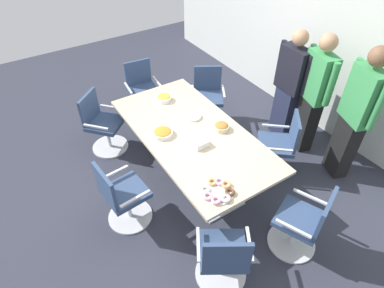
# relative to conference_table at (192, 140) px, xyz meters

# --- Properties ---
(ground_plane) EXTENTS (10.00, 10.00, 0.01)m
(ground_plane) POSITION_rel_conference_table_xyz_m (0.00, 0.00, -0.63)
(ground_plane) COLOR #2D303D
(back_wall) EXTENTS (8.00, 0.10, 2.80)m
(back_wall) POSITION_rel_conference_table_xyz_m (0.00, 2.40, 0.77)
(back_wall) COLOR silver
(back_wall) RESTS_ON ground
(conference_table) EXTENTS (2.40, 1.20, 0.75)m
(conference_table) POSITION_rel_conference_table_xyz_m (0.00, 0.00, 0.00)
(conference_table) COLOR #CCB793
(conference_table) RESTS_ON ground
(office_chair_0) EXTENTS (0.74, 0.74, 0.91)m
(office_chair_0) POSITION_rel_conference_table_xyz_m (-0.94, 0.91, -0.22)
(office_chair_0) COLOR silver
(office_chair_0) RESTS_ON ground
(office_chair_1) EXTENTS (0.60, 0.60, 0.91)m
(office_chair_1) POSITION_rel_conference_table_xyz_m (-1.70, 0.11, -0.22)
(office_chair_1) COLOR silver
(office_chair_1) RESTS_ON ground
(office_chair_2) EXTENTS (0.76, 0.76, 0.91)m
(office_chair_2) POSITION_rel_conference_table_xyz_m (-1.19, -0.79, -0.22)
(office_chair_2) COLOR silver
(office_chair_2) RESTS_ON ground
(office_chair_3) EXTENTS (0.59, 0.59, 0.91)m
(office_chair_3) POSITION_rel_conference_table_xyz_m (0.21, -1.10, -0.22)
(office_chair_3) COLOR silver
(office_chair_3) RESTS_ON ground
(office_chair_4) EXTENTS (0.74, 0.74, 0.91)m
(office_chair_4) POSITION_rel_conference_table_xyz_m (1.46, -0.57, -0.22)
(office_chair_4) COLOR silver
(office_chair_4) RESTS_ON ground
(office_chair_5) EXTENTS (0.71, 0.71, 0.91)m
(office_chair_5) POSITION_rel_conference_table_xyz_m (1.60, 0.38, -0.22)
(office_chair_5) COLOR silver
(office_chair_5) RESTS_ON ground
(office_chair_6) EXTENTS (0.76, 0.76, 0.91)m
(office_chair_6) POSITION_rel_conference_table_xyz_m (0.56, 1.04, -0.22)
(office_chair_6) COLOR silver
(office_chair_6) RESTS_ON ground
(person_standing_0) EXTENTS (0.61, 0.24, 1.70)m
(person_standing_0) POSITION_rel_conference_table_xyz_m (-0.01, 1.70, 0.26)
(person_standing_0) COLOR #232842
(person_standing_0) RESTS_ON ground
(person_standing_1) EXTENTS (0.61, 0.34, 1.77)m
(person_standing_1) POSITION_rel_conference_table_xyz_m (0.38, 1.74, 0.30)
(person_standing_1) COLOR black
(person_standing_1) RESTS_ON ground
(person_standing_2) EXTENTS (0.60, 0.36, 1.86)m
(person_standing_2) POSITION_rel_conference_table_xyz_m (1.04, 1.74, 0.36)
(person_standing_2) COLOR black
(person_standing_2) RESTS_ON ground
(snack_bowl_chips_orange) EXTENTS (0.25, 0.25, 0.08)m
(snack_bowl_chips_orange) POSITION_rel_conference_table_xyz_m (-0.15, -0.34, 0.16)
(snack_bowl_chips_orange) COLOR white
(snack_bowl_chips_orange) RESTS_ON conference_table
(snack_bowl_chips_yellow) EXTENTS (0.21, 0.21, 0.10)m
(snack_bowl_chips_yellow) POSITION_rel_conference_table_xyz_m (-0.82, 0.05, 0.17)
(snack_bowl_chips_yellow) COLOR white
(snack_bowl_chips_yellow) RESTS_ON conference_table
(snack_bowl_pretzels) EXTENTS (0.19, 0.19, 0.10)m
(snack_bowl_pretzels) POSITION_rel_conference_table_xyz_m (0.16, 0.34, 0.17)
(snack_bowl_pretzels) COLOR beige
(snack_bowl_pretzels) RESTS_ON conference_table
(donut_platter) EXTENTS (0.36, 0.36, 0.04)m
(donut_platter) POSITION_rel_conference_table_xyz_m (0.97, -0.31, 0.15)
(donut_platter) COLOR white
(donut_platter) RESTS_ON conference_table
(plate_stack) EXTENTS (0.21, 0.21, 0.03)m
(plate_stack) POSITION_rel_conference_table_xyz_m (-0.25, 0.18, 0.14)
(plate_stack) COLOR white
(plate_stack) RESTS_ON conference_table
(napkin_pile) EXTENTS (0.18, 0.18, 0.08)m
(napkin_pile) POSITION_rel_conference_table_xyz_m (0.26, -0.06, 0.17)
(napkin_pile) COLOR white
(napkin_pile) RESTS_ON conference_table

